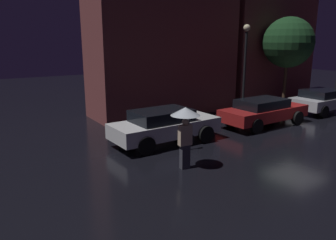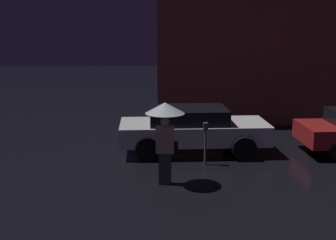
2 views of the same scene
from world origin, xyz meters
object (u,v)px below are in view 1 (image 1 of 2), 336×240
parked_car_white (165,125)px  street_lamp_near (245,56)px  parking_meter (187,131)px  parked_car_red (263,111)px  parked_car_silver (322,100)px  pedestrian_with_umbrella (185,122)px

parked_car_white → street_lamp_near: size_ratio=0.92×
parked_car_white → parking_meter: (0.27, -1.21, -0.00)m
parked_car_red → parking_meter: 5.44m
parked_car_white → parked_car_silver: 10.74m
parked_car_white → parking_meter: bearing=-79.7°
parked_car_white → parked_car_red: parked_car_white is taller
parked_car_red → pedestrian_with_umbrella: (-6.48, -2.49, 0.84)m
parked_car_red → street_lamp_near: (1.34, 2.73, 2.50)m
pedestrian_with_umbrella → parking_meter: size_ratio=1.69×
pedestrian_with_umbrella → parking_meter: pedestrian_with_umbrella is taller
parked_car_red → parked_car_silver: bearing=0.7°
pedestrian_with_umbrella → parked_car_white: bearing=77.0°
parked_car_red → street_lamp_near: size_ratio=0.96×
parked_car_silver → parked_car_white: bearing=178.6°
parking_meter → street_lamp_near: 8.06m
parked_car_red → pedestrian_with_umbrella: size_ratio=2.31×
street_lamp_near → parked_car_red: bearing=-116.2°
parked_car_red → pedestrian_with_umbrella: pedestrian_with_umbrella is taller
parked_car_silver → parking_meter: size_ratio=3.28×
parked_car_red → parked_car_silver: parked_car_silver is taller
parked_car_silver → parking_meter: parked_car_silver is taller
parked_car_silver → parking_meter: 10.55m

